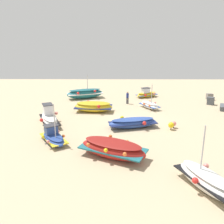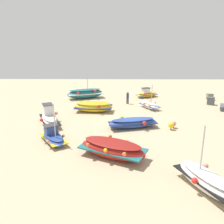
{
  "view_description": "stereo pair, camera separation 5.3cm",
  "coord_description": "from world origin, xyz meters",
  "px_view_note": "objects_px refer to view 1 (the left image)",
  "views": [
    {
      "loc": [
        22.47,
        -1.92,
        7.67
      ],
      "look_at": [
        -0.26,
        -2.16,
        0.9
      ],
      "focal_mm": 37.93,
      "sensor_mm": 36.0,
      "label": 1
    },
    {
      "loc": [
        22.47,
        -1.87,
        7.67
      ],
      "look_at": [
        -0.26,
        -2.16,
        0.9
      ],
      "focal_mm": 37.93,
      "sensor_mm": 36.0,
      "label": 2
    }
  ],
  "objects_px": {
    "fishing_boat_1": "(93,107)",
    "mooring_buoy_0": "(171,125)",
    "person_walking": "(128,97)",
    "mooring_buoy_1": "(174,124)",
    "fishing_boat_8": "(49,118)",
    "fishing_boat_3": "(149,105)",
    "fishing_boat_7": "(147,94)",
    "fishing_boat_6": "(207,180)",
    "fishing_boat_0": "(133,123)",
    "fishing_boat_5": "(85,93)",
    "fishing_boat_2": "(53,137)",
    "fishing_boat_4": "(113,149)"
  },
  "relations": [
    {
      "from": "fishing_boat_1",
      "to": "mooring_buoy_0",
      "type": "xyz_separation_m",
      "value": [
        5.69,
        7.53,
        -0.14
      ]
    },
    {
      "from": "person_walking",
      "to": "mooring_buoy_1",
      "type": "relative_size",
      "value": 2.48
    },
    {
      "from": "fishing_boat_1",
      "to": "fishing_boat_8",
      "type": "distance_m",
      "value": 5.8
    },
    {
      "from": "fishing_boat_3",
      "to": "fishing_boat_7",
      "type": "bearing_deg",
      "value": -33.98
    },
    {
      "from": "fishing_boat_6",
      "to": "fishing_boat_7",
      "type": "relative_size",
      "value": 1.24
    },
    {
      "from": "fishing_boat_0",
      "to": "fishing_boat_7",
      "type": "height_order",
      "value": "fishing_boat_7"
    },
    {
      "from": "fishing_boat_7",
      "to": "fishing_boat_8",
      "type": "bearing_deg",
      "value": 17.66
    },
    {
      "from": "fishing_boat_3",
      "to": "person_walking",
      "type": "bearing_deg",
      "value": 19.29
    },
    {
      "from": "fishing_boat_5",
      "to": "fishing_boat_8",
      "type": "bearing_deg",
      "value": 58.66
    },
    {
      "from": "fishing_boat_7",
      "to": "person_walking",
      "type": "distance_m",
      "value": 4.87
    },
    {
      "from": "fishing_boat_5",
      "to": "mooring_buoy_1",
      "type": "xyz_separation_m",
      "value": [
        11.83,
        9.61,
        -0.31
      ]
    },
    {
      "from": "fishing_boat_2",
      "to": "fishing_boat_4",
      "type": "xyz_separation_m",
      "value": [
        2.49,
        4.73,
        0.19
      ]
    },
    {
      "from": "fishing_boat_8",
      "to": "mooring_buoy_0",
      "type": "relative_size",
      "value": 6.25
    },
    {
      "from": "mooring_buoy_1",
      "to": "fishing_boat_4",
      "type": "bearing_deg",
      "value": -43.89
    },
    {
      "from": "fishing_boat_2",
      "to": "fishing_boat_4",
      "type": "distance_m",
      "value": 5.35
    },
    {
      "from": "fishing_boat_1",
      "to": "person_walking",
      "type": "distance_m",
      "value": 5.46
    },
    {
      "from": "fishing_boat_4",
      "to": "person_walking",
      "type": "relative_size",
      "value": 3.19
    },
    {
      "from": "fishing_boat_0",
      "to": "fishing_boat_5",
      "type": "relative_size",
      "value": 0.9
    },
    {
      "from": "fishing_boat_4",
      "to": "mooring_buoy_0",
      "type": "height_order",
      "value": "fishing_boat_4"
    },
    {
      "from": "fishing_boat_1",
      "to": "fishing_boat_6",
      "type": "height_order",
      "value": "fishing_boat_6"
    },
    {
      "from": "fishing_boat_4",
      "to": "fishing_boat_7",
      "type": "distance_m",
      "value": 19.12
    },
    {
      "from": "fishing_boat_3",
      "to": "person_walking",
      "type": "relative_size",
      "value": 1.97
    },
    {
      "from": "fishing_boat_3",
      "to": "fishing_boat_5",
      "type": "distance_m",
      "value": 9.78
    },
    {
      "from": "fishing_boat_4",
      "to": "mooring_buoy_1",
      "type": "relative_size",
      "value": 7.92
    },
    {
      "from": "fishing_boat_5",
      "to": "fishing_boat_8",
      "type": "distance_m",
      "value": 11.1
    },
    {
      "from": "fishing_boat_3",
      "to": "fishing_boat_8",
      "type": "height_order",
      "value": "fishing_boat_3"
    },
    {
      "from": "fishing_boat_2",
      "to": "fishing_boat_3",
      "type": "xyz_separation_m",
      "value": [
        -10.01,
        9.04,
        -0.02
      ]
    },
    {
      "from": "fishing_boat_2",
      "to": "fishing_boat_3",
      "type": "distance_m",
      "value": 13.48
    },
    {
      "from": "fishing_boat_8",
      "to": "fishing_boat_5",
      "type": "bearing_deg",
      "value": -35.18
    },
    {
      "from": "fishing_boat_2",
      "to": "fishing_boat_8",
      "type": "distance_m",
      "value": 4.51
    },
    {
      "from": "fishing_boat_4",
      "to": "person_walking",
      "type": "bearing_deg",
      "value": -70.49
    },
    {
      "from": "fishing_boat_4",
      "to": "mooring_buoy_1",
      "type": "height_order",
      "value": "fishing_boat_4"
    },
    {
      "from": "person_walking",
      "to": "fishing_boat_5",
      "type": "bearing_deg",
      "value": -97.48
    },
    {
      "from": "fishing_boat_7",
      "to": "person_walking",
      "type": "height_order",
      "value": "person_walking"
    },
    {
      "from": "fishing_boat_7",
      "to": "fishing_boat_0",
      "type": "bearing_deg",
      "value": 47.55
    },
    {
      "from": "fishing_boat_3",
      "to": "mooring_buoy_0",
      "type": "distance_m",
      "value": 7.19
    },
    {
      "from": "fishing_boat_0",
      "to": "fishing_boat_3",
      "type": "relative_size",
      "value": 1.53
    },
    {
      "from": "fishing_boat_2",
      "to": "fishing_boat_8",
      "type": "relative_size",
      "value": 0.78
    },
    {
      "from": "fishing_boat_6",
      "to": "mooring_buoy_0",
      "type": "relative_size",
      "value": 6.01
    },
    {
      "from": "fishing_boat_8",
      "to": "mooring_buoy_1",
      "type": "height_order",
      "value": "fishing_boat_8"
    },
    {
      "from": "fishing_boat_1",
      "to": "fishing_boat_3",
      "type": "height_order",
      "value": "fishing_boat_3"
    },
    {
      "from": "fishing_boat_0",
      "to": "fishing_boat_6",
      "type": "relative_size",
      "value": 1.12
    },
    {
      "from": "fishing_boat_6",
      "to": "mooring_buoy_1",
      "type": "bearing_deg",
      "value": 152.92
    },
    {
      "from": "fishing_boat_7",
      "to": "person_walking",
      "type": "bearing_deg",
      "value": 22.8
    },
    {
      "from": "fishing_boat_2",
      "to": "fishing_boat_5",
      "type": "height_order",
      "value": "fishing_boat_5"
    },
    {
      "from": "fishing_boat_7",
      "to": "fishing_boat_6",
      "type": "bearing_deg",
      "value": 61.46
    },
    {
      "from": "fishing_boat_6",
      "to": "mooring_buoy_1",
      "type": "xyz_separation_m",
      "value": [
        -9.49,
        0.5,
        -0.12
      ]
    },
    {
      "from": "fishing_boat_1",
      "to": "person_walking",
      "type": "bearing_deg",
      "value": -133.81
    },
    {
      "from": "mooring_buoy_0",
      "to": "mooring_buoy_1",
      "type": "xyz_separation_m",
      "value": [
        -0.45,
        0.34,
        -0.03
      ]
    },
    {
      "from": "fishing_boat_4",
      "to": "fishing_boat_8",
      "type": "distance_m",
      "value": 9.16
    }
  ]
}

